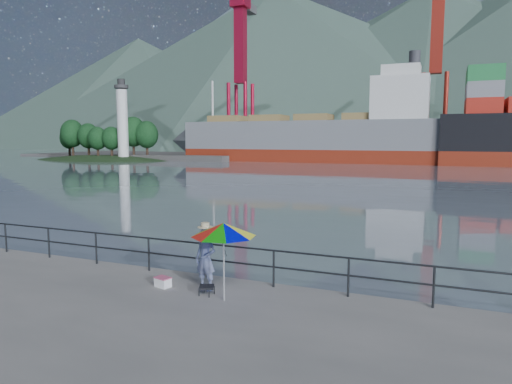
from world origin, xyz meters
TOP-DOWN VIEW (x-y plane):
  - ground at (0.00, -3.50)m, footprint 24.00×11.00m
  - harbor_water at (0.00, 130.00)m, footprint 500.00×280.00m
  - far_dock at (10.00, 93.00)m, footprint 200.00×40.00m
  - guardrail at (0.00, 1.70)m, footprint 22.00×0.06m
  - lighthouse_islet at (-54.97, 61.99)m, footprint 48.00×26.40m
  - fisherman at (1.42, 0.82)m, footprint 0.65×0.47m
  - beach_umbrella at (2.23, 0.26)m, footprint 1.93×1.93m
  - folding_stool at (1.64, 0.45)m, footprint 0.48×0.48m
  - cooler_bag at (0.24, 0.58)m, footprint 0.47×0.37m
  - fishing_rod at (1.26, 2.17)m, footprint 0.52×1.46m
  - bulk_carrier at (-13.09, 70.45)m, footprint 47.22×8.17m

SIDE VIEW (x-z plane):
  - ground at x=0.00m, z-range -0.50..0.00m
  - harbor_water at x=0.00m, z-range 0.00..0.00m
  - far_dock at x=10.00m, z-range -0.20..0.20m
  - fishing_rod at x=1.26m, z-range -0.54..0.54m
  - cooler_bag at x=0.24m, z-range 0.00..0.24m
  - folding_stool at x=1.64m, z-range 0.01..0.25m
  - lighthouse_islet at x=-54.97m, z-range -9.34..9.86m
  - guardrail at x=0.00m, z-range 0.01..1.03m
  - fisherman at x=1.42m, z-range 0.00..1.65m
  - beach_umbrella at x=2.23m, z-range 0.81..2.75m
  - bulk_carrier at x=-13.09m, z-range -3.06..11.44m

